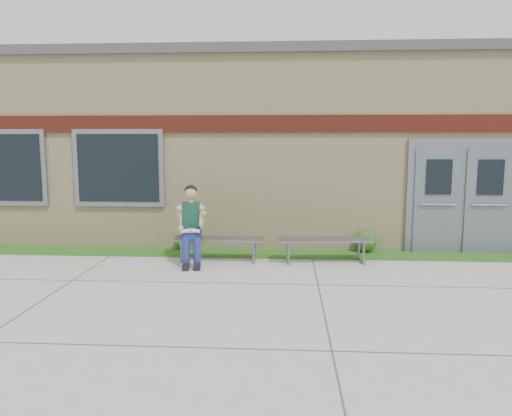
{
  "coord_description": "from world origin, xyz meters",
  "views": [
    {
      "loc": [
        0.5,
        -7.21,
        2.29
      ],
      "look_at": [
        -0.06,
        1.7,
        1.06
      ],
      "focal_mm": 35.0,
      "sensor_mm": 36.0,
      "label": 1
    }
  ],
  "objects": [
    {
      "name": "shrub_mid",
      "position": [
        -1.67,
        2.85,
        0.19
      ],
      "size": [
        0.34,
        0.34,
        0.34
      ],
      "primitive_type": "sphere",
      "color": "#215316",
      "rests_on": "grass_strip"
    },
    {
      "name": "girl",
      "position": [
        -1.27,
        1.78,
        0.73
      ],
      "size": [
        0.58,
        0.94,
        1.45
      ],
      "rotation": [
        0.0,
        0.0,
        0.14
      ],
      "color": "navy",
      "rests_on": "ground"
    },
    {
      "name": "grass_strip",
      "position": [
        0.0,
        2.6,
        0.01
      ],
      "size": [
        16.0,
        0.8,
        0.02
      ],
      "primitive_type": "cube",
      "color": "#215316",
      "rests_on": "ground"
    },
    {
      "name": "bench_left",
      "position": [
        -0.79,
        2.0,
        0.34
      ],
      "size": [
        1.7,
        0.48,
        0.44
      ],
      "rotation": [
        0.0,
        0.0,
        -0.01
      ],
      "color": "slate",
      "rests_on": "ground"
    },
    {
      "name": "shrub_east",
      "position": [
        2.1,
        2.85,
        0.24
      ],
      "size": [
        0.43,
        0.43,
        0.43
      ],
      "primitive_type": "sphere",
      "color": "#215316",
      "rests_on": "grass_strip"
    },
    {
      "name": "school_building",
      "position": [
        -0.0,
        5.99,
        2.1
      ],
      "size": [
        16.2,
        6.22,
        4.2
      ],
      "color": "beige",
      "rests_on": "ground"
    },
    {
      "name": "bench_right",
      "position": [
        1.21,
        2.0,
        0.35
      ],
      "size": [
        1.77,
        0.63,
        0.45
      ],
      "rotation": [
        0.0,
        0.0,
        0.09
      ],
      "color": "slate",
      "rests_on": "ground"
    },
    {
      "name": "ground",
      "position": [
        0.0,
        0.0,
        0.0
      ],
      "size": [
        80.0,
        80.0,
        0.0
      ],
      "primitive_type": "plane",
      "color": "#9E9E99",
      "rests_on": "ground"
    }
  ]
}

